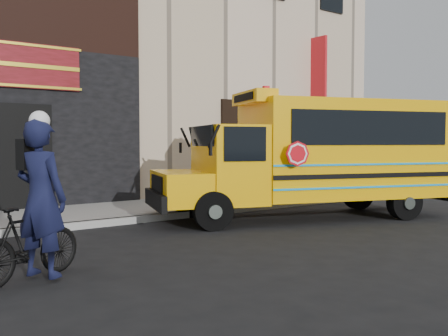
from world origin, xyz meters
TOP-DOWN VIEW (x-y plane):
  - ground at (0.00, 0.00)m, footprint 120.00×120.00m
  - curb at (0.00, 2.60)m, footprint 40.00×0.20m
  - sidewalk at (0.00, 4.10)m, footprint 40.00×3.00m
  - building at (-0.04, 10.45)m, footprint 20.00×10.70m
  - school_bus at (2.29, 0.81)m, footprint 7.22×4.21m
  - sign_pole at (5.60, 2.95)m, footprint 0.11×0.26m
  - bicycle at (-4.70, -0.76)m, footprint 1.67×1.06m
  - cyclist at (-4.56, -0.83)m, footprint 0.81×0.88m

SIDE VIEW (x-z plane):
  - ground at x=0.00m, z-range 0.00..0.00m
  - curb at x=0.00m, z-range 0.00..0.15m
  - sidewalk at x=0.00m, z-range 0.00..0.15m
  - bicycle at x=-4.70m, z-range 0.00..0.98m
  - cyclist at x=-4.56m, z-range 0.00..2.03m
  - school_bus at x=2.29m, z-range 0.05..2.97m
  - sign_pole at x=5.60m, z-range 0.16..3.18m
  - building at x=-0.04m, z-range 0.13..12.13m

